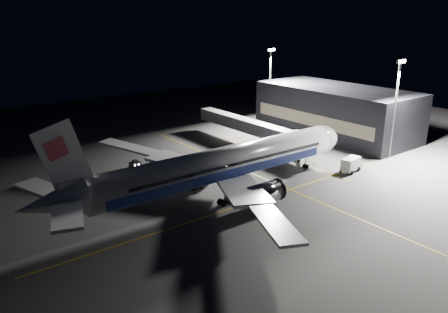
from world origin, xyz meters
name	(u,v)px	position (x,y,z in m)	size (l,w,h in m)	color
ground	(224,192)	(0.00, 0.00, 0.00)	(200.00, 200.00, 0.00)	#4C4C4F
guide_line_main	(267,180)	(10.00, 0.00, 0.01)	(0.25, 80.00, 0.01)	gold
guide_line_cross	(246,204)	(0.00, -6.00, 0.01)	(70.00, 0.25, 0.01)	gold
guide_line_side	(276,155)	(22.00, 10.00, 0.01)	(0.25, 40.00, 0.01)	gold
airliner	(219,165)	(-1.08, 0.00, 5.16)	(61.48, 54.22, 16.64)	silver
terminal	(335,111)	(45.98, 14.00, 6.00)	(18.12, 40.00, 12.00)	black
jet_bridge	(253,127)	(22.00, 18.06, 4.58)	(3.60, 34.40, 6.30)	#B2B2B7
floodlight_mast_north	(270,80)	(40.00, 31.99, 12.37)	(2.40, 0.68, 20.70)	#59595E
floodlight_mast_south	(396,100)	(40.00, -6.01, 12.37)	(2.40, 0.67, 20.70)	#59595E
service_truck	(352,164)	(26.43, -6.51, 1.52)	(5.85, 3.18, 2.84)	silver
baggage_tug	(135,164)	(-6.35, 21.15, 0.70)	(2.23, 1.86, 1.51)	black
safety_cone_a	(199,165)	(4.20, 14.00, 0.28)	(0.38, 0.38, 0.57)	#FD670A
safety_cone_b	(198,165)	(3.95, 14.00, 0.34)	(0.45, 0.45, 0.68)	#FD670A
safety_cone_c	(160,176)	(-5.20, 13.04, 0.28)	(0.37, 0.37, 0.56)	#FD670A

